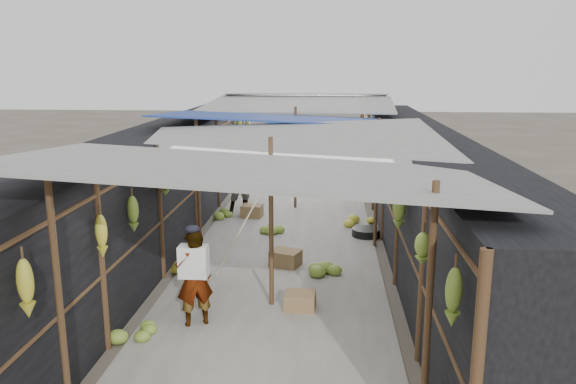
% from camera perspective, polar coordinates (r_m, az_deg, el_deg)
% --- Properties ---
extents(aisle_slab, '(3.60, 16.00, 0.02)m').
position_cam_1_polar(aisle_slab, '(12.07, 0.02, -4.56)').
color(aisle_slab, '#9E998E').
rests_on(aisle_slab, ground).
extents(stall_left, '(1.40, 15.00, 2.30)m').
position_cam_1_polar(stall_left, '(12.27, -12.66, 0.92)').
color(stall_left, black).
rests_on(stall_left, ground).
extents(stall_right, '(1.40, 15.00, 2.30)m').
position_cam_1_polar(stall_right, '(11.89, 13.11, 0.53)').
color(stall_right, black).
rests_on(stall_right, ground).
extents(crate_near, '(0.62, 0.56, 0.31)m').
position_cam_1_polar(crate_near, '(10.32, -0.25, -6.78)').
color(crate_near, '#93794B').
rests_on(crate_near, ground).
extents(crate_mid, '(0.47, 0.39, 0.27)m').
position_cam_1_polar(crate_mid, '(8.59, 1.24, -11.06)').
color(crate_mid, '#93794B').
rests_on(crate_mid, ground).
extents(crate_back, '(0.53, 0.45, 0.31)m').
position_cam_1_polar(crate_back, '(13.58, -3.67, -1.97)').
color(crate_back, '#93794B').
rests_on(crate_back, ground).
extents(black_basin, '(0.61, 0.61, 0.18)m').
position_cam_1_polar(black_basin, '(12.18, 7.93, -4.12)').
color(black_basin, black).
rests_on(black_basin, ground).
extents(vendor_elderly, '(0.61, 0.53, 1.41)m').
position_cam_1_polar(vendor_elderly, '(8.01, -9.50, -8.67)').
color(vendor_elderly, silver).
rests_on(vendor_elderly, ground).
extents(shopper_blue, '(1.11, 1.06, 1.81)m').
position_cam_1_polar(shopper_blue, '(13.82, -4.43, 1.47)').
color(shopper_blue, navy).
rests_on(shopper_blue, ground).
extents(vendor_seated, '(0.34, 0.53, 0.77)m').
position_cam_1_polar(vendor_seated, '(16.27, 3.63, 1.34)').
color(vendor_seated, '#534C48').
rests_on(vendor_seated, ground).
extents(market_canopy, '(5.62, 15.20, 2.77)m').
position_cam_1_polar(market_canopy, '(11.94, 0.29, 7.03)').
color(market_canopy, brown).
rests_on(market_canopy, ground).
extents(hanging_bananas, '(3.96, 14.36, 0.84)m').
position_cam_1_polar(hanging_bananas, '(11.74, 0.80, 3.12)').
color(hanging_bananas, gold).
rests_on(hanging_bananas, ground).
extents(floor_bananas, '(3.88, 6.64, 0.35)m').
position_cam_1_polar(floor_bananas, '(11.07, -1.18, -5.41)').
color(floor_bananas, olive).
rests_on(floor_bananas, ground).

